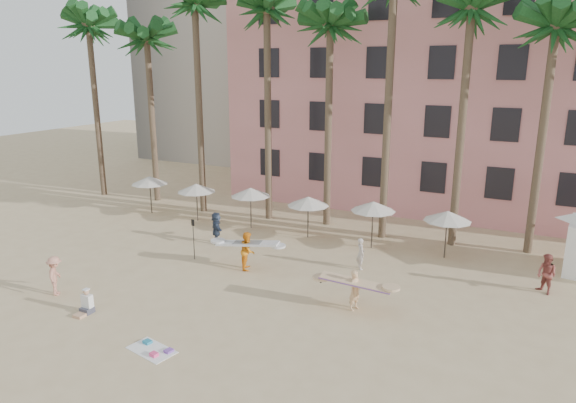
{
  "coord_description": "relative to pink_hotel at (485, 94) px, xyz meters",
  "views": [
    {
      "loc": [
        10.82,
        -14.4,
        10.05
      ],
      "look_at": [
        0.84,
        6.0,
        4.0
      ],
      "focal_mm": 32.0,
      "sensor_mm": 36.0,
      "label": 1
    }
  ],
  "objects": [
    {
      "name": "palm_row",
      "position": [
        -6.49,
        -11.0,
        4.97
      ],
      "size": [
        44.4,
        5.4,
        16.3
      ],
      "color": "brown",
      "rests_on": "ground"
    },
    {
      "name": "paddle",
      "position": [
        -11.97,
        -19.5,
        -6.59
      ],
      "size": [
        0.18,
        0.04,
        2.23
      ],
      "color": "black",
      "rests_on": "ground"
    },
    {
      "name": "umbrella_row",
      "position": [
        -10.0,
        -13.5,
        -5.67
      ],
      "size": [
        22.5,
        2.7,
        2.73
      ],
      "color": "#332B23",
      "rests_on": "ground"
    },
    {
      "name": "seated_man",
      "position": [
        -12.34,
        -26.55,
        -7.63
      ],
      "size": [
        0.47,
        0.81,
        1.06
      ],
      "color": "#3F3F4C",
      "rests_on": "ground"
    },
    {
      "name": "carrier_yellow",
      "position": [
        -2.38,
        -21.29,
        -7.0
      ],
      "size": [
        3.05,
        1.05,
        1.77
      ],
      "color": "#DFAF7D",
      "rests_on": "ground"
    },
    {
      "name": "pink_hotel",
      "position": [
        0.0,
        0.0,
        0.0
      ],
      "size": [
        35.0,
        14.0,
        16.0
      ],
      "primitive_type": "cube",
      "color": "pink",
      "rests_on": "ground"
    },
    {
      "name": "carrier_white",
      "position": [
        -8.73,
        -19.37,
        -6.97
      ],
      "size": [
        3.28,
        1.41,
        1.95
      ],
      "color": "orange",
      "rests_on": "ground"
    },
    {
      "name": "ground",
      "position": [
        -7.0,
        -26.0,
        -8.0
      ],
      "size": [
        120.0,
        120.0,
        0.0
      ],
      "primitive_type": "plane",
      "color": "#D1B789",
      "rests_on": "ground"
    },
    {
      "name": "beach_towel",
      "position": [
        -7.91,
        -27.61,
        -7.97
      ],
      "size": [
        1.97,
        1.35,
        0.14
      ],
      "color": "white",
      "rests_on": "ground"
    },
    {
      "name": "beachgoers",
      "position": [
        -8.12,
        -19.29,
        -7.08
      ],
      "size": [
        21.03,
        11.05,
        1.87
      ],
      "color": "#BBAEA5",
      "rests_on": "ground"
    }
  ]
}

